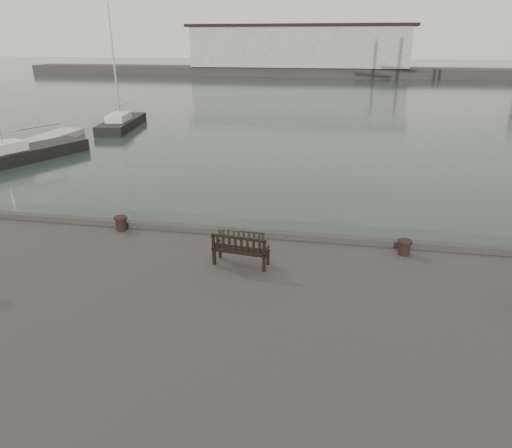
{
  "coord_description": "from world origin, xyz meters",
  "views": [
    {
      "loc": [
        2.28,
        -13.27,
        7.34
      ],
      "look_at": [
        -0.1,
        -0.5,
        2.1
      ],
      "focal_mm": 32.0,
      "sensor_mm": 36.0,
      "label": 1
    }
  ],
  "objects_px": {
    "yacht_c": "(13,159)",
    "bollard_left": "(121,223)",
    "bench": "(241,255)",
    "bollard_right": "(404,248)",
    "yacht_d": "(122,126)"
  },
  "relations": [
    {
      "from": "bench",
      "to": "bollard_right",
      "type": "xyz_separation_m",
      "value": [
        4.51,
        1.5,
        -0.06
      ]
    },
    {
      "from": "yacht_c",
      "to": "yacht_d",
      "type": "distance_m",
      "value": 13.03
    },
    {
      "from": "bollard_right",
      "to": "yacht_c",
      "type": "xyz_separation_m",
      "value": [
        -22.73,
        12.9,
        -1.53
      ]
    },
    {
      "from": "bench",
      "to": "yacht_d",
      "type": "distance_m",
      "value": 32.21
    },
    {
      "from": "bollard_right",
      "to": "bollard_left",
      "type": "bearing_deg",
      "value": 178.57
    },
    {
      "from": "bollard_right",
      "to": "yacht_c",
      "type": "bearing_deg",
      "value": 150.42
    },
    {
      "from": "bench",
      "to": "yacht_c",
      "type": "distance_m",
      "value": 23.28
    },
    {
      "from": "bench",
      "to": "bollard_right",
      "type": "bearing_deg",
      "value": 24.6
    },
    {
      "from": "bench",
      "to": "yacht_c",
      "type": "relative_size",
      "value": 0.12
    },
    {
      "from": "bench",
      "to": "yacht_c",
      "type": "bearing_deg",
      "value": 147.91
    },
    {
      "from": "yacht_c",
      "to": "bollard_left",
      "type": "bearing_deg",
      "value": -21.43
    },
    {
      "from": "bollard_left",
      "to": "bollard_right",
      "type": "height_order",
      "value": "bollard_left"
    },
    {
      "from": "bollard_right",
      "to": "yacht_c",
      "type": "height_order",
      "value": "yacht_c"
    },
    {
      "from": "yacht_c",
      "to": "bench",
      "type": "bearing_deg",
      "value": -17.26
    },
    {
      "from": "bollard_left",
      "to": "yacht_d",
      "type": "height_order",
      "value": "yacht_d"
    }
  ]
}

